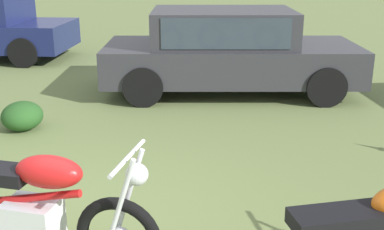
# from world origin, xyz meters

# --- Properties ---
(motorcycle_red) EXTENTS (2.08, 0.69, 1.02)m
(motorcycle_red) POSITION_xyz_m (0.11, -0.18, 0.48)
(motorcycle_red) COLOR black
(motorcycle_red) RESTS_ON ground
(car_charcoal) EXTENTS (4.66, 3.20, 1.43)m
(car_charcoal) POSITION_xyz_m (0.06, 5.17, 0.80)
(car_charcoal) COLOR #2D2D33
(car_charcoal) RESTS_ON ground
(shrub_low) EXTENTS (0.55, 0.58, 0.40)m
(shrub_low) POSITION_xyz_m (-2.01, 2.31, 0.20)
(shrub_low) COLOR #234D1E
(shrub_low) RESTS_ON ground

